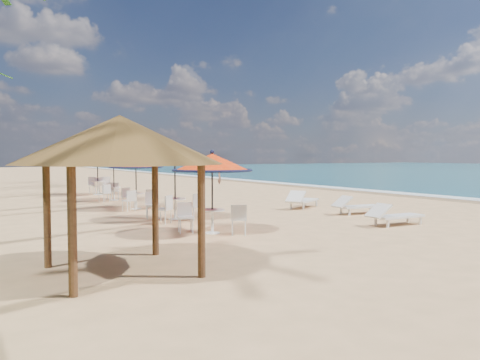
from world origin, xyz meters
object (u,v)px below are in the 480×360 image
object	(u,v)px
station_3	(113,167)
lounger_mid	(356,205)
station_4	(98,160)
station_2	(136,169)
station_0	(212,170)
lounger_far	(302,200)
palapa	(120,141)
station_1	(174,166)
lounger_near	(394,215)

from	to	relation	value
station_3	lounger_mid	size ratio (longest dim) A/B	1.12
station_4	station_2	bearing A→B (deg)	-94.02
station_2	station_3	bearing A→B (deg)	85.85
station_2	lounger_mid	xyz separation A→B (m)	(6.00, -5.52, -1.24)
station_0	lounger_far	bearing A→B (deg)	30.36
lounger_far	palapa	xyz separation A→B (m)	(-9.06, -6.12, 1.97)
lounger_far	station_0	bearing A→B (deg)	-178.58
palapa	station_2	bearing A→B (deg)	69.30
station_0	station_1	distance (m)	2.99
station_0	lounger_near	distance (m)	5.57
station_1	palapa	xyz separation A→B (m)	(-3.52, -5.72, 0.59)
station_4	palapa	distance (m)	17.07
station_1	station_3	world-z (taller)	station_1
station_0	palapa	size ratio (longest dim) A/B	0.61
station_1	palapa	bearing A→B (deg)	-121.61
station_1	station_4	size ratio (longest dim) A/B	0.94
station_0	lounger_near	world-z (taller)	station_0
station_1	lounger_mid	bearing A→B (deg)	-18.83
station_2	station_4	xyz separation A→B (m)	(0.52, 7.39, 0.27)
station_2	lounger_near	distance (m)	9.51
lounger_far	lounger_mid	bearing A→B (deg)	-109.16
station_1	lounger_mid	world-z (taller)	station_1
lounger_near	lounger_mid	xyz separation A→B (m)	(1.03, 2.50, -0.00)
station_0	station_1	bearing A→B (deg)	85.40
palapa	lounger_mid	bearing A→B (deg)	21.26
station_4	lounger_mid	xyz separation A→B (m)	(5.48, -12.90, -1.51)
station_0	palapa	xyz separation A→B (m)	(-3.28, -2.74, 0.63)
lounger_mid	station_4	bearing A→B (deg)	120.22
lounger_near	lounger_far	xyz separation A→B (m)	(0.61, 4.93, 0.02)
station_2	station_3	xyz separation A→B (m)	(0.28, 3.92, -0.00)
station_4	station_0	bearing A→B (deg)	-92.96
station_0	lounger_far	size ratio (longest dim) A/B	1.07
station_1	lounger_mid	size ratio (longest dim) A/B	1.24
station_2	lounger_mid	distance (m)	8.24
lounger_mid	palapa	size ratio (longest dim) A/B	0.53
lounger_near	palapa	xyz separation A→B (m)	(-8.45, -1.19, 1.99)
station_3	station_2	bearing A→B (deg)	-94.15
lounger_near	station_0	bearing A→B (deg)	167.10
station_2	station_1	bearing A→B (deg)	-89.30
station_3	lounger_mid	world-z (taller)	station_3
station_3	station_0	bearing A→B (deg)	-92.66
station_1	lounger_near	xyz separation A→B (m)	(4.93, -4.53, -1.40)
lounger_near	station_1	bearing A→B (deg)	141.18
station_2	lounger_near	size ratio (longest dim) A/B	1.12
lounger_mid	lounger_far	size ratio (longest dim) A/B	0.93
station_0	lounger_near	xyz separation A→B (m)	(5.17, -1.55, -1.36)
lounger_mid	palapa	bearing A→B (deg)	-151.53
station_2	lounger_mid	size ratio (longest dim) A/B	1.12
station_1	palapa	distance (m)	6.74
station_3	lounger_far	xyz separation A→B (m)	(5.30, -7.00, -1.21)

